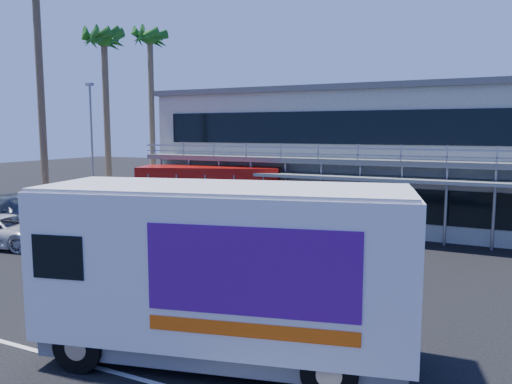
% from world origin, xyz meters
% --- Properties ---
extents(ground, '(120.00, 120.00, 0.00)m').
position_xyz_m(ground, '(0.00, 0.00, 0.00)').
color(ground, black).
rests_on(ground, ground).
extents(building, '(22.40, 12.00, 7.30)m').
position_xyz_m(building, '(3.00, 14.94, 3.66)').
color(building, gray).
rests_on(building, ground).
extents(curb_strip, '(3.00, 32.00, 0.16)m').
position_xyz_m(curb_strip, '(-15.00, 6.00, 0.08)').
color(curb_strip, '#A5A399').
rests_on(curb_strip, ground).
extents(palm_e, '(2.80, 2.80, 12.25)m').
position_xyz_m(palm_e, '(-14.70, 13.00, 10.57)').
color(palm_e, brown).
rests_on(palm_e, ground).
extents(palm_f, '(2.80, 2.80, 13.25)m').
position_xyz_m(palm_f, '(-15.10, 18.50, 11.47)').
color(palm_f, brown).
rests_on(palm_f, ground).
extents(light_pole_far, '(0.50, 0.25, 8.09)m').
position_xyz_m(light_pole_far, '(-14.20, 11.00, 4.50)').
color(light_pole_far, gray).
rests_on(light_pole_far, ground).
extents(red_truck, '(9.68, 5.12, 3.19)m').
position_xyz_m(red_truck, '(-4.34, 8.29, 1.75)').
color(red_truck, maroon).
rests_on(red_truck, ground).
extents(white_van, '(8.40, 4.54, 3.90)m').
position_xyz_m(white_van, '(4.50, -4.44, 2.07)').
color(white_van, white).
rests_on(white_van, ground).
extents(parked_car_c, '(5.35, 3.32, 1.38)m').
position_xyz_m(parked_car_c, '(-9.50, 0.80, 0.69)').
color(parked_car_c, silver).
rests_on(parked_car_c, ground).
extents(parked_car_d, '(5.93, 3.89, 1.60)m').
position_xyz_m(parked_car_d, '(-12.50, 4.00, 0.80)').
color(parked_car_d, '#323A43').
rests_on(parked_car_d, ground).
extents(parked_car_e, '(5.28, 3.40, 1.67)m').
position_xyz_m(parked_car_e, '(-9.50, 9.52, 0.84)').
color(parked_car_e, gray).
rests_on(parked_car_e, ground).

